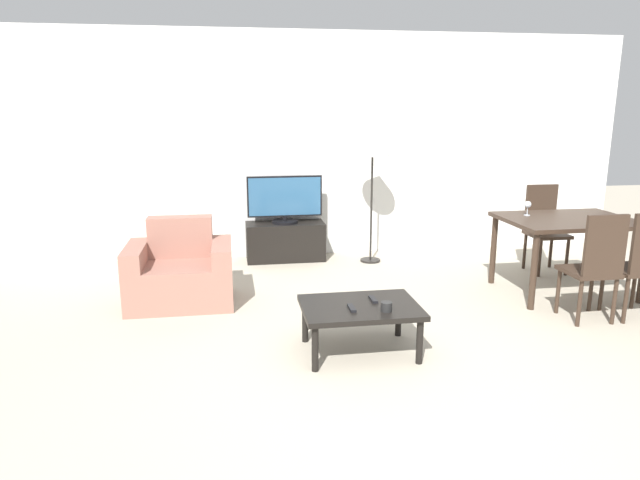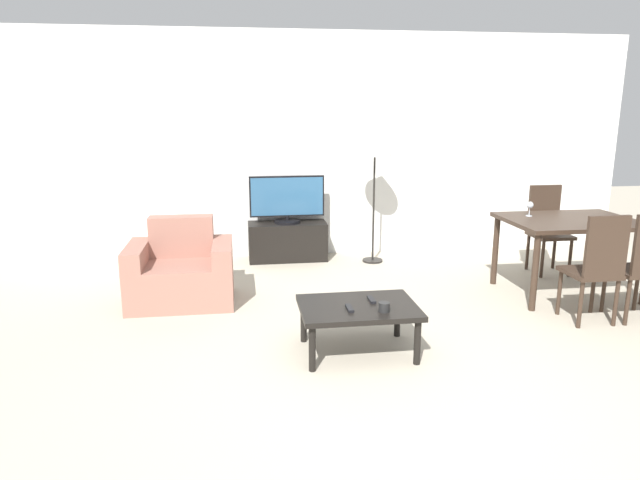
{
  "view_description": "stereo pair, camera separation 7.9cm",
  "coord_description": "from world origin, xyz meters",
  "px_view_note": "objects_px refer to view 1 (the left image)",
  "views": [
    {
      "loc": [
        -1.06,
        -2.96,
        1.84
      ],
      "look_at": [
        -0.26,
        1.98,
        0.65
      ],
      "focal_mm": 32.0,
      "sensor_mm": 36.0,
      "label": 1
    },
    {
      "loc": [
        -0.98,
        -2.97,
        1.84
      ],
      "look_at": [
        -0.26,
        1.98,
        0.65
      ],
      "focal_mm": 32.0,
      "sensor_mm": 36.0,
      "label": 2
    }
  ],
  "objects_px": {
    "floor_lamp": "(373,148)",
    "wine_glass_left": "(528,205)",
    "remote_primary": "(373,299)",
    "remote_secondary": "(352,308)",
    "armchair": "(181,273)",
    "tv": "(285,200)",
    "dining_chair_near": "(596,264)",
    "coffee_table": "(360,311)",
    "cup_white_near": "(386,307)",
    "dining_table": "(568,227)",
    "tv_stand": "(285,241)",
    "dining_chair_far": "(544,225)"
  },
  "relations": [
    {
      "from": "cup_white_near",
      "to": "tv_stand",
      "type": "bearing_deg",
      "value": 98.72
    },
    {
      "from": "floor_lamp",
      "to": "remote_secondary",
      "type": "xyz_separation_m",
      "value": [
        -0.8,
        -2.59,
        -0.96
      ]
    },
    {
      "from": "armchair",
      "to": "dining_table",
      "type": "relative_size",
      "value": 0.79
    },
    {
      "from": "armchair",
      "to": "floor_lamp",
      "type": "xyz_separation_m",
      "value": [
        2.14,
        1.13,
        1.07
      ]
    },
    {
      "from": "tv_stand",
      "to": "cup_white_near",
      "type": "bearing_deg",
      "value": -81.28
    },
    {
      "from": "cup_white_near",
      "to": "dining_table",
      "type": "bearing_deg",
      "value": 29.47
    },
    {
      "from": "tv_stand",
      "to": "remote_secondary",
      "type": "xyz_separation_m",
      "value": [
        0.21,
        -2.83,
        0.16
      ]
    },
    {
      "from": "armchair",
      "to": "floor_lamp",
      "type": "distance_m",
      "value": 2.64
    },
    {
      "from": "tv",
      "to": "dining_chair_near",
      "type": "xyz_separation_m",
      "value": [
        2.4,
        -2.46,
        -0.21
      ]
    },
    {
      "from": "tv_stand",
      "to": "remote_primary",
      "type": "relative_size",
      "value": 6.25
    },
    {
      "from": "dining_table",
      "to": "floor_lamp",
      "type": "height_order",
      "value": "floor_lamp"
    },
    {
      "from": "armchair",
      "to": "tv",
      "type": "bearing_deg",
      "value": 50.34
    },
    {
      "from": "dining_chair_far",
      "to": "remote_primary",
      "type": "bearing_deg",
      "value": -143.88
    },
    {
      "from": "armchair",
      "to": "remote_secondary",
      "type": "height_order",
      "value": "armchair"
    },
    {
      "from": "floor_lamp",
      "to": "wine_glass_left",
      "type": "distance_m",
      "value": 1.86
    },
    {
      "from": "remote_primary",
      "to": "remote_secondary",
      "type": "distance_m",
      "value": 0.26
    },
    {
      "from": "cup_white_near",
      "to": "floor_lamp",
      "type": "bearing_deg",
      "value": 78.21
    },
    {
      "from": "armchair",
      "to": "floor_lamp",
      "type": "height_order",
      "value": "floor_lamp"
    },
    {
      "from": "dining_table",
      "to": "remote_primary",
      "type": "xyz_separation_m",
      "value": [
        -2.21,
        -0.99,
        -0.28
      ]
    },
    {
      "from": "tv_stand",
      "to": "cup_white_near",
      "type": "distance_m",
      "value": 2.95
    },
    {
      "from": "remote_secondary",
      "to": "wine_glass_left",
      "type": "distance_m",
      "value": 2.52
    },
    {
      "from": "dining_table",
      "to": "floor_lamp",
      "type": "xyz_separation_m",
      "value": [
        -1.62,
        1.44,
        0.68
      ]
    },
    {
      "from": "tv",
      "to": "coffee_table",
      "type": "xyz_separation_m",
      "value": [
        0.29,
        -2.75,
        -0.4
      ]
    },
    {
      "from": "coffee_table",
      "to": "dining_chair_far",
      "type": "bearing_deg",
      "value": 35.99
    },
    {
      "from": "tv",
      "to": "coffee_table",
      "type": "distance_m",
      "value": 2.79
    },
    {
      "from": "dining_chair_near",
      "to": "remote_secondary",
      "type": "bearing_deg",
      "value": -170.46
    },
    {
      "from": "dining_chair_near",
      "to": "floor_lamp",
      "type": "distance_m",
      "value": 2.75
    },
    {
      "from": "tv",
      "to": "remote_secondary",
      "type": "distance_m",
      "value": 2.86
    },
    {
      "from": "tv",
      "to": "dining_table",
      "type": "height_order",
      "value": "tv"
    },
    {
      "from": "armchair",
      "to": "tv",
      "type": "height_order",
      "value": "tv"
    },
    {
      "from": "dining_chair_near",
      "to": "remote_primary",
      "type": "xyz_separation_m",
      "value": [
        -1.99,
        -0.21,
        -0.14
      ]
    },
    {
      "from": "wine_glass_left",
      "to": "remote_secondary",
      "type": "bearing_deg",
      "value": -147.13
    },
    {
      "from": "remote_secondary",
      "to": "cup_white_near",
      "type": "bearing_deg",
      "value": -18.13
    },
    {
      "from": "dining_table",
      "to": "wine_glass_left",
      "type": "height_order",
      "value": "wine_glass_left"
    },
    {
      "from": "armchair",
      "to": "dining_chair_near",
      "type": "relative_size",
      "value": 1.0
    },
    {
      "from": "dining_table",
      "to": "remote_secondary",
      "type": "relative_size",
      "value": 8.22
    },
    {
      "from": "coffee_table",
      "to": "remote_secondary",
      "type": "xyz_separation_m",
      "value": [
        -0.08,
        -0.08,
        0.06
      ]
    },
    {
      "from": "dining_table",
      "to": "dining_chair_near",
      "type": "height_order",
      "value": "dining_chair_near"
    },
    {
      "from": "coffee_table",
      "to": "remote_secondary",
      "type": "distance_m",
      "value": 0.13
    },
    {
      "from": "dining_chair_far",
      "to": "remote_secondary",
      "type": "relative_size",
      "value": 6.45
    },
    {
      "from": "tv_stand",
      "to": "cup_white_near",
      "type": "height_order",
      "value": "tv_stand"
    },
    {
      "from": "armchair",
      "to": "dining_chair_far",
      "type": "xyz_separation_m",
      "value": [
        3.97,
        0.47,
        0.24
      ]
    },
    {
      "from": "armchair",
      "to": "tv",
      "type": "relative_size",
      "value": 1.09
    },
    {
      "from": "tv",
      "to": "wine_glass_left",
      "type": "height_order",
      "value": "tv"
    },
    {
      "from": "remote_secondary",
      "to": "wine_glass_left",
      "type": "height_order",
      "value": "wine_glass_left"
    },
    {
      "from": "coffee_table",
      "to": "wine_glass_left",
      "type": "bearing_deg",
      "value": 32.29
    },
    {
      "from": "floor_lamp",
      "to": "remote_secondary",
      "type": "relative_size",
      "value": 10.27
    },
    {
      "from": "dining_chair_near",
      "to": "dining_chair_far",
      "type": "xyz_separation_m",
      "value": [
        0.43,
        1.56,
        0.0
      ]
    },
    {
      "from": "coffee_table",
      "to": "cup_white_near",
      "type": "xyz_separation_m",
      "value": [
        0.16,
        -0.16,
        0.08
      ]
    },
    {
      "from": "armchair",
      "to": "dining_chair_near",
      "type": "bearing_deg",
      "value": -17.13
    }
  ]
}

